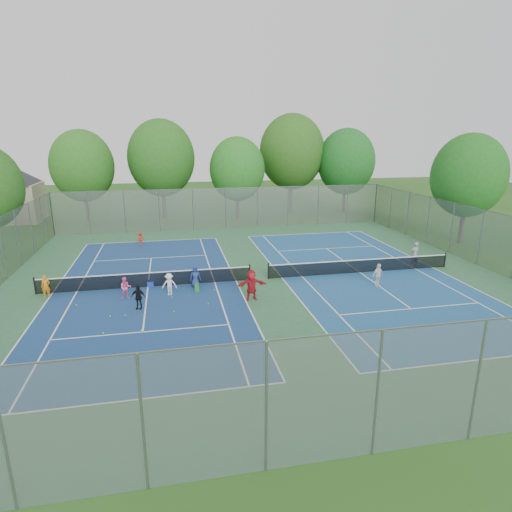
% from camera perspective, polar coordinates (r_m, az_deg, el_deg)
% --- Properties ---
extents(ground, '(120.00, 120.00, 0.00)m').
position_cam_1_polar(ground, '(27.68, 0.42, -3.15)').
color(ground, '#26531A').
rests_on(ground, ground).
extents(court_pad, '(32.00, 32.00, 0.01)m').
position_cam_1_polar(court_pad, '(27.68, 0.42, -3.13)').
color(court_pad, '#2E623E').
rests_on(court_pad, ground).
extents(court_left, '(10.97, 23.77, 0.01)m').
position_cam_1_polar(court_left, '(27.18, -14.21, -3.99)').
color(court_left, navy).
rests_on(court_left, court_pad).
extents(court_right, '(10.97, 23.77, 0.01)m').
position_cam_1_polar(court_right, '(29.85, 13.69, -2.15)').
color(court_right, navy).
rests_on(court_right, court_pad).
extents(net_left, '(12.87, 0.10, 0.91)m').
position_cam_1_polar(net_left, '(27.04, -14.28, -3.11)').
color(net_left, black).
rests_on(net_left, ground).
extents(net_right, '(12.87, 0.10, 0.91)m').
position_cam_1_polar(net_right, '(29.72, 13.74, -1.34)').
color(net_right, black).
rests_on(net_right, ground).
extents(fence_north, '(32.00, 0.10, 4.00)m').
position_cam_1_polar(fence_north, '(42.53, -4.08, 6.36)').
color(fence_north, gray).
rests_on(fence_north, ground).
extents(fence_south, '(32.00, 0.10, 4.00)m').
position_cam_1_polar(fence_south, '(13.08, 15.83, -17.36)').
color(fence_south, gray).
rests_on(fence_south, ground).
extents(fence_east, '(0.10, 32.00, 4.00)m').
position_cam_1_polar(fence_east, '(34.12, 27.75, 2.16)').
color(fence_east, gray).
rests_on(fence_east, ground).
extents(house, '(11.03, 11.03, 7.30)m').
position_cam_1_polar(house, '(52.50, -30.26, 8.52)').
color(house, '#B7A88C').
rests_on(house, ground).
extents(tree_nw, '(6.40, 6.40, 9.58)m').
position_cam_1_polar(tree_nw, '(48.45, -22.15, 11.07)').
color(tree_nw, '#443326').
rests_on(tree_nw, ground).
extents(tree_nl, '(7.20, 7.20, 10.69)m').
position_cam_1_polar(tree_nl, '(48.65, -12.51, 12.63)').
color(tree_nl, '#443326').
rests_on(tree_nl, ground).
extents(tree_nc, '(6.00, 6.00, 8.85)m').
position_cam_1_polar(tree_nc, '(47.32, -2.53, 11.50)').
color(tree_nc, '#443326').
rests_on(tree_nc, ground).
extents(tree_nr, '(7.60, 7.60, 11.42)m').
position_cam_1_polar(tree_nr, '(51.68, 4.81, 13.67)').
color(tree_nr, '#443326').
rests_on(tree_nr, ground).
extents(tree_ne, '(6.60, 6.60, 9.77)m').
position_cam_1_polar(tree_ne, '(51.88, 11.94, 12.21)').
color(tree_ne, '#443326').
rests_on(tree_ne, ground).
extents(tree_side_e, '(6.00, 6.00, 9.20)m').
position_cam_1_polar(tree_side_e, '(40.07, 26.47, 9.57)').
color(tree_side_e, '#443326').
rests_on(tree_side_e, ground).
extents(ball_crate, '(0.39, 0.39, 0.33)m').
position_cam_1_polar(ball_crate, '(27.21, -13.88, -3.61)').
color(ball_crate, '#1630AB').
rests_on(ball_crate, ground).
extents(ball_hopper, '(0.26, 0.26, 0.49)m').
position_cam_1_polar(ball_hopper, '(25.73, -7.89, -4.23)').
color(ball_hopper, green).
rests_on(ball_hopper, ground).
extents(student_a, '(0.51, 0.36, 1.32)m').
position_cam_1_polar(student_a, '(27.32, -26.23, -3.66)').
color(student_a, orange).
rests_on(student_a, ground).
extents(student_b, '(0.66, 0.53, 1.27)m').
position_cam_1_polar(student_b, '(25.47, -16.99, -4.08)').
color(student_b, pink).
rests_on(student_b, ground).
extents(student_c, '(0.90, 0.58, 1.32)m').
position_cam_1_polar(student_c, '(25.35, -11.47, -3.72)').
color(student_c, white).
rests_on(student_c, ground).
extents(student_d, '(0.86, 0.55, 1.36)m').
position_cam_1_polar(student_d, '(23.76, -15.43, -5.30)').
color(student_d, black).
rests_on(student_d, ground).
extents(student_e, '(0.72, 0.53, 1.35)m').
position_cam_1_polar(student_e, '(26.39, -8.10, -2.74)').
color(student_e, navy).
rests_on(student_e, ground).
extents(student_f, '(1.66, 0.58, 1.77)m').
position_cam_1_polar(student_f, '(24.07, -0.59, -3.90)').
color(student_f, red).
rests_on(student_f, ground).
extents(child_far_baseline, '(0.86, 0.68, 1.17)m').
position_cam_1_polar(child_far_baseline, '(37.17, -15.17, 2.22)').
color(child_far_baseline, red).
rests_on(child_far_baseline, ground).
extents(instructor, '(0.70, 0.50, 1.78)m').
position_cam_1_polar(instructor, '(32.19, 20.40, 0.23)').
color(instructor, gray).
rests_on(instructor, ground).
extents(teen_court_b, '(0.93, 0.64, 1.47)m').
position_cam_1_polar(teen_court_b, '(27.22, 15.94, -2.48)').
color(teen_court_b, white).
rests_on(teen_court_b, ground).
extents(tennis_ball_0, '(0.07, 0.07, 0.07)m').
position_cam_1_polar(tennis_ball_0, '(21.13, -7.57, -9.48)').
color(tennis_ball_0, '#ACC92E').
rests_on(tennis_ball_0, ground).
extents(tennis_ball_1, '(0.07, 0.07, 0.07)m').
position_cam_1_polar(tennis_ball_1, '(25.85, -5.60, -4.55)').
color(tennis_ball_1, gold).
rests_on(tennis_ball_1, ground).
extents(tennis_ball_2, '(0.07, 0.07, 0.07)m').
position_cam_1_polar(tennis_ball_2, '(21.40, -15.02, -9.57)').
color(tennis_ball_2, yellow).
rests_on(tennis_ball_2, ground).
extents(tennis_ball_3, '(0.07, 0.07, 0.07)m').
position_cam_1_polar(tennis_ball_3, '(25.51, -22.83, -6.08)').
color(tennis_ball_3, '#CEE034').
rests_on(tennis_ball_3, ground).
extents(tennis_ball_4, '(0.07, 0.07, 0.07)m').
position_cam_1_polar(tennis_ball_4, '(23.39, -18.86, -7.65)').
color(tennis_ball_4, '#DDED37').
rests_on(tennis_ball_4, ground).
extents(tennis_ball_5, '(0.07, 0.07, 0.07)m').
position_cam_1_polar(tennis_ball_5, '(21.64, -19.69, -9.69)').
color(tennis_ball_5, gold).
rests_on(tennis_ball_5, ground).
extents(tennis_ball_6, '(0.07, 0.07, 0.07)m').
position_cam_1_polar(tennis_ball_6, '(25.06, -11.16, -5.46)').
color(tennis_ball_6, '#ADD130').
rests_on(tennis_ball_6, ground).
extents(tennis_ball_7, '(0.07, 0.07, 0.07)m').
position_cam_1_polar(tennis_ball_7, '(26.08, -11.41, -4.62)').
color(tennis_ball_7, '#BFD631').
rests_on(tennis_ball_7, ground).
extents(tennis_ball_8, '(0.07, 0.07, 0.07)m').
position_cam_1_polar(tennis_ball_8, '(23.26, -17.03, -7.61)').
color(tennis_ball_8, '#C7D231').
rests_on(tennis_ball_8, ground).
extents(tennis_ball_9, '(0.07, 0.07, 0.07)m').
position_cam_1_polar(tennis_ball_9, '(23.83, -6.36, -6.40)').
color(tennis_ball_9, '#A7C42D').
rests_on(tennis_ball_9, ground).
extents(tennis_ball_10, '(0.07, 0.07, 0.07)m').
position_cam_1_polar(tennis_ball_10, '(24.11, -15.34, -6.62)').
color(tennis_ball_10, '#B3D832').
rests_on(tennis_ball_10, ground).
extents(tennis_ball_11, '(0.07, 0.07, 0.07)m').
position_cam_1_polar(tennis_ball_11, '(23.12, -10.85, -7.32)').
color(tennis_ball_11, gold).
rests_on(tennis_ball_11, ground).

